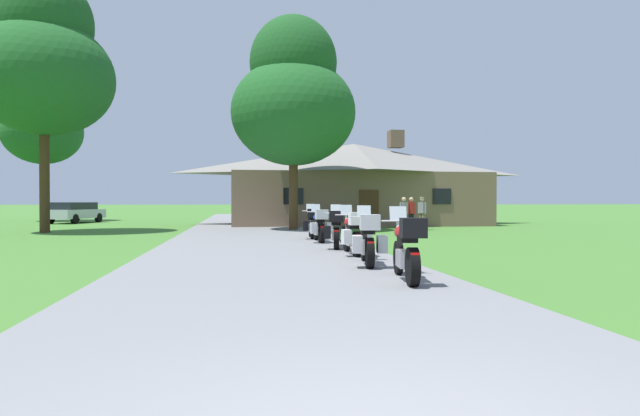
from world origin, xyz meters
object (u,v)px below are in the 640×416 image
motorcycle_red_third_in_row (353,234)px  tree_by_lodge_front (293,98)px  motorcycle_blue_fifth_in_row (320,226)px  parked_silver_suv_far_left (75,212)px  motorcycle_orange_farthest_in_row (312,224)px  bystander_gray_shirt_by_tree (404,212)px  bystander_red_shirt_near_lodge (411,212)px  motorcycle_orange_second_in_row (368,240)px  motorcycle_silver_fourth_in_row (336,230)px  bystander_gray_shirt_beside_signpost (422,211)px  tree_left_near (44,62)px  motorcycle_red_nearest_to_camera (407,249)px  tree_left_far (42,122)px

motorcycle_red_third_in_row → tree_by_lodge_front: tree_by_lodge_front is taller
motorcycle_blue_fifth_in_row → parked_silver_suv_far_left: parked_silver_suv_far_left is taller
motorcycle_orange_farthest_in_row → bystander_gray_shirt_by_tree: (5.10, 4.67, 0.32)m
bystander_red_shirt_near_lodge → bystander_gray_shirt_by_tree: bearing=3.1°
motorcycle_orange_second_in_row → motorcycle_silver_fourth_in_row: size_ratio=1.00×
motorcycle_orange_farthest_in_row → tree_by_lodge_front: bearing=94.8°
motorcycle_silver_fourth_in_row → motorcycle_blue_fifth_in_row: 2.45m
motorcycle_orange_farthest_in_row → bystander_gray_shirt_beside_signpost: bystander_gray_shirt_beside_signpost is taller
motorcycle_red_third_in_row → tree_left_near: size_ratio=0.17×
motorcycle_red_nearest_to_camera → motorcycle_blue_fifth_in_row: bearing=98.9°
tree_left_far → parked_silver_suv_far_left: bearing=-48.9°
motorcycle_silver_fourth_in_row → bystander_red_shirt_near_lodge: 10.84m
bystander_gray_shirt_beside_signpost → bystander_gray_shirt_by_tree: size_ratio=1.01×
motorcycle_blue_fifth_in_row → tree_by_lodge_front: (-0.06, 8.14, 5.95)m
bystander_gray_shirt_beside_signpost → tree_by_lodge_front: tree_by_lodge_front is taller
tree_left_near → parked_silver_suv_far_left: 13.90m
tree_left_near → tree_left_far: 16.47m
motorcycle_orange_second_in_row → motorcycle_blue_fifth_in_row: bearing=98.9°
bystander_red_shirt_near_lodge → bystander_gray_shirt_beside_signpost: bearing=-164.3°
motorcycle_silver_fourth_in_row → motorcycle_orange_farthest_in_row: bearing=101.3°
motorcycle_red_nearest_to_camera → bystander_gray_shirt_by_tree: bystander_gray_shirt_by_tree is taller
motorcycle_blue_fifth_in_row → tree_by_lodge_front: tree_by_lodge_front is taller
motorcycle_orange_second_in_row → bystander_red_shirt_near_lodge: bearing=76.8°
motorcycle_silver_fourth_in_row → parked_silver_suv_far_left: size_ratio=0.42×
bystander_gray_shirt_beside_signpost → parked_silver_suv_far_left: (-20.18, 12.13, -0.17)m
motorcycle_silver_fourth_in_row → tree_left_far: 32.13m
motorcycle_blue_fifth_in_row → parked_silver_suv_far_left: size_ratio=0.42×
motorcycle_orange_farthest_in_row → bystander_red_shirt_near_lodge: bearing=46.2°
motorcycle_red_nearest_to_camera → motorcycle_orange_farthest_in_row: bearing=98.7°
motorcycle_red_nearest_to_camera → tree_left_far: (-17.16, 33.00, 6.68)m
motorcycle_silver_fourth_in_row → tree_left_far: tree_left_far is taller
motorcycle_orange_second_in_row → motorcycle_silver_fourth_in_row: same height
bystander_gray_shirt_beside_signpost → parked_silver_suv_far_left: size_ratio=0.34×
tree_left_far → tree_left_near: bearing=-70.9°
tree_by_lodge_front → motorcycle_orange_farthest_in_row: bearing=-89.5°
bystander_red_shirt_near_lodge → tree_by_lodge_front: tree_by_lodge_front is taller
motorcycle_orange_second_in_row → motorcycle_blue_fifth_in_row: size_ratio=1.00×
motorcycle_silver_fourth_in_row → tree_left_far: (-17.15, 26.33, 6.69)m
motorcycle_orange_second_in_row → tree_left_far: (-17.04, 30.70, 6.69)m
bystander_gray_shirt_by_tree → motorcycle_red_nearest_to_camera: bearing=39.8°
bystander_gray_shirt_beside_signpost → parked_silver_suv_far_left: 23.55m
motorcycle_orange_second_in_row → bystander_gray_shirt_beside_signpost: size_ratio=1.23×
motorcycle_red_nearest_to_camera → motorcycle_red_third_in_row: same height
motorcycle_orange_second_in_row → tree_left_far: 35.74m
tree_by_lodge_front → parked_silver_suv_far_left: size_ratio=2.15×
motorcycle_silver_fourth_in_row → bystander_red_shirt_near_lodge: bearing=69.5°
motorcycle_blue_fifth_in_row → parked_silver_suv_far_left: bearing=125.0°
motorcycle_red_nearest_to_camera → tree_left_near: (-11.78, 17.45, 7.31)m
motorcycle_silver_fourth_in_row → tree_left_near: bearing=147.2°
bystander_gray_shirt_by_tree → tree_left_near: 18.23m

